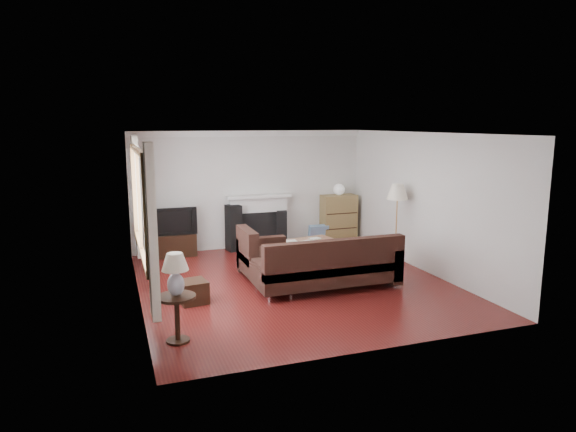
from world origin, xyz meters
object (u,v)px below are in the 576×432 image
object	(u,v)px
coffee_table	(305,253)
sectional_sofa	(326,263)
floor_lamp	(396,225)
side_table	(177,319)
tv_stand	(173,245)
bookshelf	(339,219)

from	to	relation	value
coffee_table	sectional_sofa	bearing A→B (deg)	-106.62
floor_lamp	side_table	world-z (taller)	floor_lamp
sectional_sofa	side_table	xyz separation A→B (m)	(-2.56, -1.32, -0.12)
tv_stand	bookshelf	distance (m)	3.70
tv_stand	side_table	world-z (taller)	side_table
tv_stand	bookshelf	xyz separation A→B (m)	(3.68, 0.03, 0.31)
bookshelf	floor_lamp	distance (m)	2.09
tv_stand	coffee_table	bearing A→B (deg)	-34.20
tv_stand	bookshelf	size ratio (longest dim) A/B	0.85
sectional_sofa	side_table	bearing A→B (deg)	-152.78
tv_stand	coffee_table	distance (m)	2.74
coffee_table	floor_lamp	world-z (taller)	floor_lamp
bookshelf	coffee_table	size ratio (longest dim) A/B	0.88
sectional_sofa	side_table	world-z (taller)	sectional_sofa
side_table	coffee_table	bearing A→B (deg)	44.63
side_table	tv_stand	bearing A→B (deg)	83.87
coffee_table	tv_stand	bearing A→B (deg)	135.66
floor_lamp	side_table	distance (m)	4.91
sectional_sofa	coffee_table	size ratio (longest dim) A/B	2.10
sectional_sofa	side_table	size ratio (longest dim) A/B	4.31
tv_stand	sectional_sofa	distance (m)	3.60
tv_stand	floor_lamp	world-z (taller)	floor_lamp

